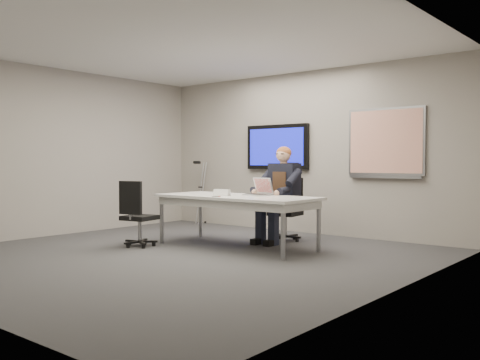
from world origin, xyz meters
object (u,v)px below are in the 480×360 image
Objects in this scene: seated_person at (277,204)px; laptop at (259,191)px; conference_table at (236,202)px; office_chair_near at (138,226)px; office_chair_far at (286,221)px.

seated_person is 0.51m from laptop.
conference_table is 2.53× the size of office_chair_near.
laptop is at bearing -91.63° from seated_person.
office_chair_near is at bearing -129.15° from laptop.
office_chair_near is 2.12m from seated_person.
office_chair_near is (-1.12, -0.89, -0.36)m from conference_table.
office_chair_near is 0.65× the size of seated_person.
seated_person reaches higher than conference_table.
office_chair_far is 0.67× the size of seated_person.
seated_person is at bearing -139.94° from office_chair_near.
office_chair_far reaches higher than office_chair_near.
conference_table is at bearing -117.91° from laptop.
conference_table is 1.07m from office_chair_far.
conference_table is 0.77m from seated_person.
office_chair_far is 0.39m from seated_person.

